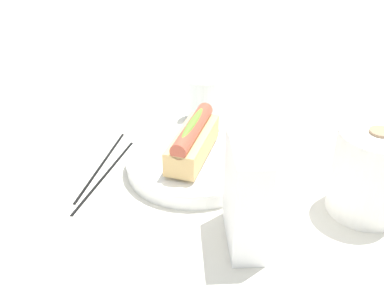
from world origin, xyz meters
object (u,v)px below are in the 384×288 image
(serving_bowl, at_px, (192,162))
(napkin_box, at_px, (246,195))
(chopstick_far, at_px, (101,164))
(water_glass, at_px, (204,101))
(chopstick_near, at_px, (105,174))
(paper_towel_roll, at_px, (371,173))
(hotdog_front, at_px, (192,140))

(serving_bowl, relative_size, napkin_box, 1.50)
(napkin_box, xyz_separation_m, chopstick_far, (-0.18, -0.23, -0.07))
(water_glass, height_order, chopstick_near, water_glass)
(chopstick_near, bearing_deg, water_glass, 157.66)
(paper_towel_roll, distance_m, chopstick_near, 0.41)
(serving_bowl, relative_size, paper_towel_roll, 1.68)
(serving_bowl, xyz_separation_m, paper_towel_roll, (0.10, 0.26, 0.05))
(water_glass, distance_m, chopstick_far, 0.25)
(water_glass, height_order, chopstick_far, water_glass)
(water_glass, distance_m, chopstick_near, 0.27)
(water_glass, bearing_deg, chopstick_far, -44.79)
(serving_bowl, xyz_separation_m, water_glass, (-0.19, 0.02, 0.02))
(napkin_box, bearing_deg, serving_bowl, -160.43)
(hotdog_front, xyz_separation_m, chopstick_far, (-0.01, -0.16, -0.06))
(hotdog_front, relative_size, chopstick_near, 0.72)
(serving_bowl, height_order, hotdog_front, hotdog_front)
(hotdog_front, xyz_separation_m, chopstick_near, (0.02, -0.14, -0.06))
(hotdog_front, relative_size, water_glass, 1.76)
(napkin_box, bearing_deg, hotdog_front, -160.43)
(water_glass, distance_m, napkin_box, 0.36)
(water_glass, xyz_separation_m, napkin_box, (0.35, 0.05, 0.04))
(hotdog_front, height_order, paper_towel_roll, paper_towel_roll)
(chopstick_near, bearing_deg, chopstick_far, -142.17)
(hotdog_front, xyz_separation_m, paper_towel_roll, (0.10, 0.26, 0.01))
(water_glass, relative_size, chopstick_far, 0.41)
(serving_bowl, height_order, napkin_box, napkin_box)
(paper_towel_roll, bearing_deg, serving_bowl, -110.96)
(serving_bowl, height_order, chopstick_far, serving_bowl)
(chopstick_far, bearing_deg, chopstick_near, 32.73)
(napkin_box, relative_size, chopstick_near, 0.68)
(hotdog_front, bearing_deg, water_glass, 173.98)
(hotdog_front, bearing_deg, paper_towel_roll, 69.04)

